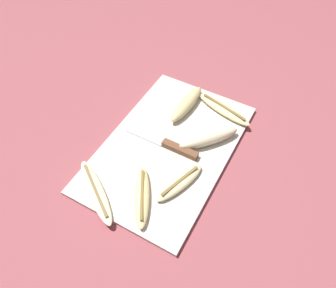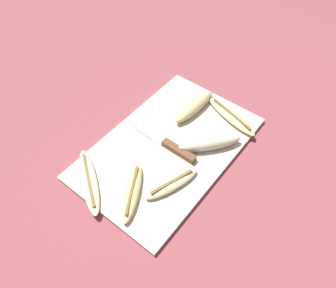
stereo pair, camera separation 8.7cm
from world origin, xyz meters
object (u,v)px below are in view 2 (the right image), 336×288
(banana_mellow_near, at_px, (231,116))
(banana_pale_long, at_px, (89,181))
(knife, at_px, (174,147))
(banana_golden_short, at_px, (132,192))
(banana_spotted_left, at_px, (194,106))
(banana_bright_far, at_px, (210,143))
(banana_soft_right, at_px, (172,184))

(banana_mellow_near, bearing_deg, banana_pale_long, 158.15)
(knife, height_order, banana_golden_short, banana_golden_short)
(banana_spotted_left, relative_size, banana_bright_far, 1.07)
(banana_pale_long, relative_size, banana_mellow_near, 0.99)
(banana_spotted_left, height_order, banana_soft_right, banana_spotted_left)
(banana_pale_long, bearing_deg, banana_bright_far, -31.72)
(banana_spotted_left, relative_size, banana_golden_short, 1.03)
(banana_mellow_near, bearing_deg, banana_soft_right, -179.19)
(banana_golden_short, bearing_deg, banana_mellow_near, -8.68)
(banana_spotted_left, height_order, banana_golden_short, banana_spotted_left)
(banana_pale_long, bearing_deg, banana_golden_short, -68.80)
(banana_pale_long, bearing_deg, banana_soft_right, -54.30)
(knife, height_order, banana_pale_long, same)
(knife, bearing_deg, banana_pale_long, 154.30)
(banana_spotted_left, xyz_separation_m, banana_mellow_near, (0.04, -0.10, -0.01))
(knife, height_order, banana_mellow_near, banana_mellow_near)
(banana_pale_long, distance_m, banana_golden_short, 0.11)
(banana_bright_far, bearing_deg, knife, 132.68)
(knife, bearing_deg, banana_bright_far, -47.59)
(banana_bright_far, bearing_deg, banana_pale_long, 148.28)
(knife, distance_m, banana_mellow_near, 0.20)
(banana_spotted_left, height_order, banana_mellow_near, banana_spotted_left)
(banana_spotted_left, xyz_separation_m, banana_soft_right, (-0.25, -0.11, -0.01))
(banana_golden_short, xyz_separation_m, banana_bright_far, (0.24, -0.07, 0.01))
(banana_spotted_left, bearing_deg, banana_mellow_near, -69.22)
(banana_pale_long, xyz_separation_m, banana_mellow_near, (0.41, -0.16, 0.00))
(banana_mellow_near, relative_size, banana_bright_far, 1.21)
(banana_soft_right, bearing_deg, banana_spotted_left, 23.37)
(banana_golden_short, bearing_deg, banana_bright_far, -15.37)
(banana_mellow_near, height_order, banana_soft_right, same)
(banana_spotted_left, bearing_deg, banana_soft_right, -156.63)
(banana_golden_short, height_order, banana_mellow_near, banana_golden_short)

